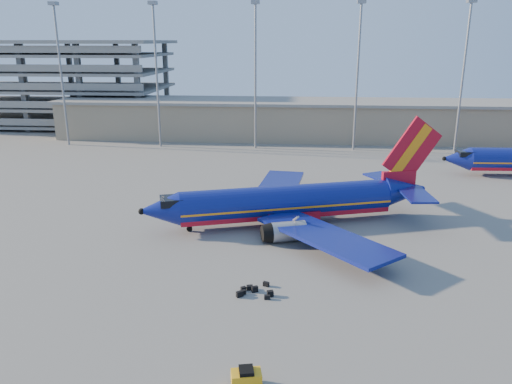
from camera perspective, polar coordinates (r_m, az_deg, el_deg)
ground at (r=59.05m, az=0.93°, el=-4.18°), size 220.00×220.00×0.00m
terminal_building at (r=114.40m, az=8.04°, el=8.22°), size 122.00×16.00×8.50m
parking_garage at (r=145.12m, az=-22.58°, el=11.88°), size 62.00×32.00×21.40m
light_mast_row at (r=101.05m, az=5.78°, el=14.72°), size 101.60×1.60×28.65m
aircraft_main at (r=59.97m, az=4.25°, el=-1.17°), size 35.90×33.98×12.54m
baggage_tug at (r=33.79m, az=-1.11°, el=-20.45°), size 2.13×1.54×1.39m
luggage_pile at (r=44.53m, az=-0.15°, el=-11.23°), size 3.27×2.76×0.54m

